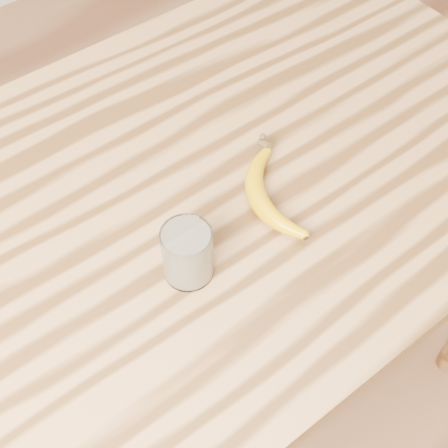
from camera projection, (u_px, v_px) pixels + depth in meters
table at (222, 216)px, 1.11m from camera, size 1.20×0.80×0.90m
smoothie_glass at (187, 253)px, 0.85m from camera, size 0.07×0.07×0.09m
banana at (257, 197)px, 0.95m from camera, size 0.18×0.27×0.03m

